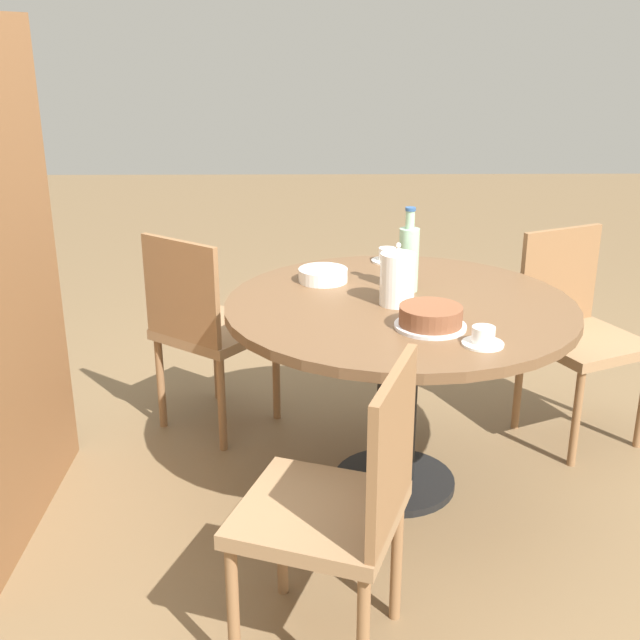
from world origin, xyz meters
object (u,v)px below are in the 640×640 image
object	(u,v)px
chair_b	(207,326)
cup_b	(483,338)
chair_c	(340,505)
cake_main	(431,318)
chair_a	(576,329)
water_bottle	(409,257)
coffee_pot	(397,277)
cup_a	(388,256)

from	to	relation	value
chair_b	cup_b	xyz separation A→B (m)	(-0.90, -0.98, 0.29)
chair_c	cake_main	world-z (taller)	chair_c
chair_a	chair_b	xyz separation A→B (m)	(0.06, 1.56, 0.00)
chair_c	water_bottle	world-z (taller)	water_bottle
chair_c	chair_b	bearing A→B (deg)	-139.67
cake_main	cup_b	xyz separation A→B (m)	(-0.15, -0.14, -0.01)
chair_b	water_bottle	xyz separation A→B (m)	(-0.35, -0.81, 0.40)
chair_a	coffee_pot	bearing A→B (deg)	-175.58
chair_a	water_bottle	xyz separation A→B (m)	(-0.30, 0.76, 0.40)
cup_a	chair_b	bearing A→B (deg)	92.81
cup_a	chair_a	bearing A→B (deg)	-96.74
chair_a	chair_b	distance (m)	1.56
chair_b	cup_b	bearing A→B (deg)	173.81
chair_a	cake_main	xyz separation A→B (m)	(-0.69, 0.73, 0.30)
water_bottle	cup_b	xyz separation A→B (m)	(-0.55, -0.17, -0.10)
coffee_pot	water_bottle	xyz separation A→B (m)	(0.16, -0.06, 0.03)
water_bottle	cake_main	distance (m)	0.41
water_bottle	cup_a	xyz separation A→B (m)	(0.39, 0.04, -0.10)
chair_a	chair_c	distance (m)	1.67
cake_main	cup_a	distance (m)	0.79
water_bottle	cup_b	bearing A→B (deg)	-162.78
chair_b	cup_b	size ratio (longest dim) A/B	6.77
water_bottle	coffee_pot	bearing A→B (deg)	160.10
water_bottle	cup_a	distance (m)	0.41
chair_a	coffee_pot	xyz separation A→B (m)	(-0.45, 0.81, 0.37)
coffee_pot	cup_b	world-z (taller)	coffee_pot
cup_a	cup_b	world-z (taller)	same
cake_main	cup_a	size ratio (longest dim) A/B	1.82
cup_b	chair_b	bearing A→B (deg)	47.26
chair_a	chair_b	bearing A→B (deg)	153.22
chair_a	coffee_pot	distance (m)	1.00
coffee_pot	water_bottle	bearing A→B (deg)	-19.90
chair_a	cup_b	world-z (taller)	chair_a
chair_c	cup_b	distance (m)	0.71
chair_c	cake_main	bearing A→B (deg)	172.50
chair_a	cup_a	world-z (taller)	chair_a
chair_b	water_bottle	bearing A→B (deg)	-167.07
cup_b	cup_a	bearing A→B (deg)	12.39
chair_c	cake_main	distance (m)	0.76
water_bottle	cup_b	size ratio (longest dim) A/B	2.41
chair_b	cake_main	bearing A→B (deg)	174.63
cup_a	cup_b	xyz separation A→B (m)	(-0.94, -0.21, 0.00)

